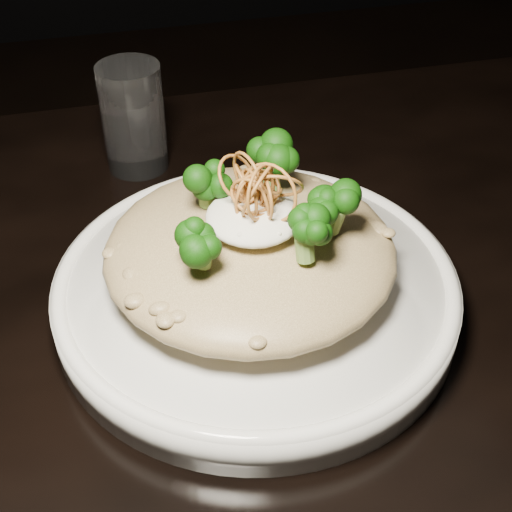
# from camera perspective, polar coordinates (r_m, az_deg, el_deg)

# --- Properties ---
(table) EXTENTS (1.10, 0.80, 0.75)m
(table) POSITION_cam_1_polar(r_m,az_deg,el_deg) (0.65, 3.05, -9.38)
(table) COLOR black
(table) RESTS_ON ground
(plate) EXTENTS (0.32, 0.32, 0.03)m
(plate) POSITION_cam_1_polar(r_m,az_deg,el_deg) (0.58, 0.00, -2.91)
(plate) COLOR white
(plate) RESTS_ON table
(risotto) EXTENTS (0.23, 0.23, 0.05)m
(risotto) POSITION_cam_1_polar(r_m,az_deg,el_deg) (0.56, -0.47, 0.51)
(risotto) COLOR brown
(risotto) RESTS_ON plate
(broccoli) EXTENTS (0.15, 0.15, 0.05)m
(broccoli) POSITION_cam_1_polar(r_m,az_deg,el_deg) (0.52, -0.12, 4.60)
(broccoli) COLOR black
(broccoli) RESTS_ON risotto
(cheese) EXTENTS (0.07, 0.07, 0.02)m
(cheese) POSITION_cam_1_polar(r_m,az_deg,el_deg) (0.53, -0.19, 3.15)
(cheese) COLOR white
(cheese) RESTS_ON risotto
(shallots) EXTENTS (0.07, 0.07, 0.04)m
(shallots) POSITION_cam_1_polar(r_m,az_deg,el_deg) (0.52, 0.14, 6.44)
(shallots) COLOR #91541E
(shallots) RESTS_ON cheese
(drinking_glass) EXTENTS (0.08, 0.08, 0.11)m
(drinking_glass) POSITION_cam_1_polar(r_m,az_deg,el_deg) (0.75, -9.78, 10.82)
(drinking_glass) COLOR silver
(drinking_glass) RESTS_ON table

